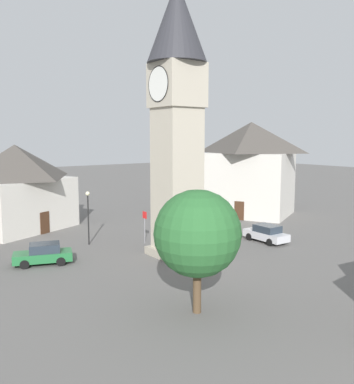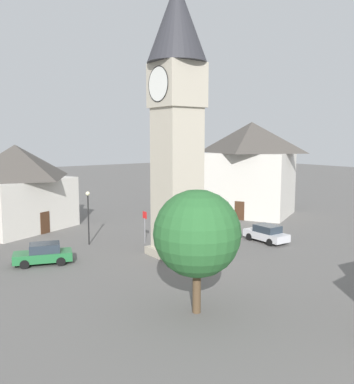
# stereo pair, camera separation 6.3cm
# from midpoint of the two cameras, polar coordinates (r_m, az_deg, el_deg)

# --- Properties ---
(ground_plane) EXTENTS (200.00, 200.00, 0.00)m
(ground_plane) POSITION_cam_midpoint_polar(r_m,az_deg,el_deg) (33.53, 0.05, -8.47)
(ground_plane) COLOR #605E5B
(clock_tower) EXTENTS (4.49, 4.49, 20.77)m
(clock_tower) POSITION_cam_midpoint_polar(r_m,az_deg,el_deg) (32.37, 0.06, 12.66)
(clock_tower) COLOR #A59C89
(clock_tower) RESTS_ON ground
(car_blue_kerb) EXTENTS (3.55, 4.41, 1.53)m
(car_blue_kerb) POSITION_cam_midpoint_polar(r_m,az_deg,el_deg) (42.26, 4.28, -4.07)
(car_blue_kerb) COLOR gold
(car_blue_kerb) RESTS_ON ground
(car_silver_kerb) EXTENTS (4.17, 1.90, 1.53)m
(car_silver_kerb) POSITION_cam_midpoint_polar(r_m,az_deg,el_deg) (38.14, 12.00, -5.48)
(car_silver_kerb) COLOR silver
(car_silver_kerb) RESTS_ON ground
(car_red_corner) EXTENTS (2.97, 4.45, 1.53)m
(car_red_corner) POSITION_cam_midpoint_polar(r_m,az_deg,el_deg) (32.46, -17.53, -7.96)
(car_red_corner) COLOR #236B38
(car_red_corner) RESTS_ON ground
(pedestrian) EXTENTS (0.29, 0.55, 1.69)m
(pedestrian) POSITION_cam_midpoint_polar(r_m,az_deg,el_deg) (28.22, 2.78, -9.43)
(pedestrian) COLOR #706656
(pedestrian) RESTS_ON ground
(tree) EXTENTS (4.56, 4.56, 6.55)m
(tree) POSITION_cam_midpoint_polar(r_m,az_deg,el_deg) (21.89, 2.80, -5.63)
(tree) COLOR brown
(tree) RESTS_ON ground
(building_shop_left) EXTENTS (11.17, 12.22, 8.44)m
(building_shop_left) POSITION_cam_midpoint_polar(r_m,az_deg,el_deg) (44.71, -20.76, 0.71)
(building_shop_left) COLOR beige
(building_shop_left) RESTS_ON ground
(building_corner_back) EXTENTS (12.18, 11.69, 10.89)m
(building_corner_back) POSITION_cam_midpoint_polar(r_m,az_deg,el_deg) (50.60, 9.96, 3.24)
(building_corner_back) COLOR beige
(building_corner_back) RESTS_ON ground
(lamp_post) EXTENTS (0.36, 0.36, 4.61)m
(lamp_post) POSITION_cam_midpoint_polar(r_m,az_deg,el_deg) (36.75, -11.85, -2.22)
(lamp_post) COLOR black
(lamp_post) RESTS_ON ground
(road_sign) EXTENTS (0.60, 0.07, 2.80)m
(road_sign) POSITION_cam_midpoint_polar(r_m,az_deg,el_deg) (36.69, -4.32, -4.03)
(road_sign) COLOR gray
(road_sign) RESTS_ON ground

